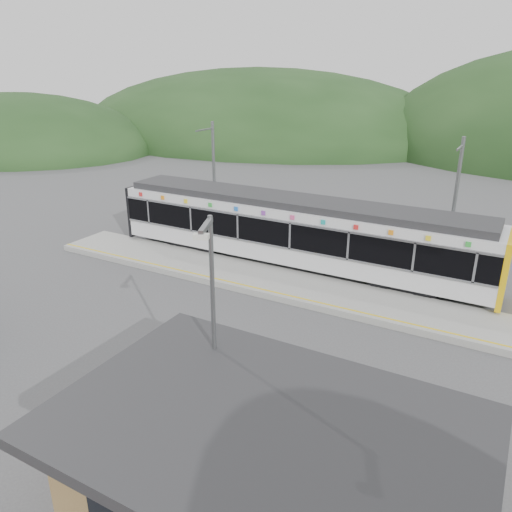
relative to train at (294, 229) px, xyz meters
The scene contains 9 objects.
ground 6.35m from the train, 86.94° to the right, with size 120.00×120.00×0.00m, color #4C4C4F.
hills 6.87m from the train, ahead, with size 146.00×149.00×26.00m.
platform 3.32m from the train, 83.23° to the right, with size 26.00×3.20×0.30m, color #9E9E99.
yellow_line 4.38m from the train, 85.42° to the right, with size 26.00×0.10×0.01m, color yellow.
train is the anchor object (origin of this frame).
catenary_mast_west 7.33m from the train, 159.00° to the left, with size 0.18×1.80×7.00m.
catenary_mast_east 7.92m from the train, 19.30° to the left, with size 0.18×1.80×7.00m.
station_shelter 16.29m from the train, 67.17° to the right, with size 9.20×6.20×3.00m.
lamp_post 13.86m from the train, 74.06° to the right, with size 0.54×1.21×6.67m.
Camera 1 is at (10.06, -16.63, 10.03)m, focal length 35.00 mm.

